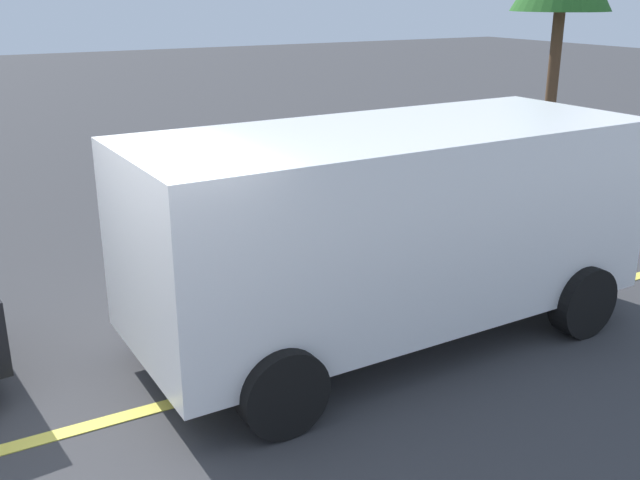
# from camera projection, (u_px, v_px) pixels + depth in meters

# --- Properties ---
(ground_plane) EXTENTS (80.00, 80.00, 0.00)m
(ground_plane) POSITION_uv_depth(u_px,v_px,m) (104.00, 423.00, 6.12)
(ground_plane) COLOR #38383A
(lane_marking_centre) EXTENTS (28.00, 0.16, 0.01)m
(lane_marking_centre) POSITION_uv_depth(u_px,v_px,m) (397.00, 342.00, 7.51)
(lane_marking_centre) COLOR #E0D14C
(white_van) EXTENTS (5.25, 2.36, 2.20)m
(white_van) POSITION_uv_depth(u_px,v_px,m) (389.00, 221.00, 7.23)
(white_van) COLOR white
(white_van) RESTS_ON ground_plane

